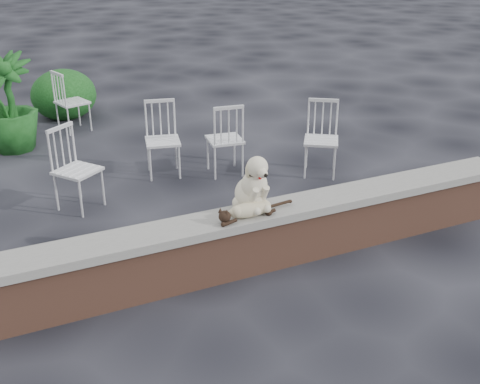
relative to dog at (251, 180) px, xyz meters
name	(u,v)px	position (x,y,z in m)	size (l,w,h in m)	color
ground	(231,272)	(-0.24, -0.08, -0.85)	(60.00, 60.00, 0.00)	black
brick_wall	(231,249)	(-0.24, -0.08, -0.60)	(6.00, 0.30, 0.50)	brown
capstone	(230,221)	(-0.24, -0.08, -0.31)	(6.20, 0.40, 0.08)	slate
dog	(251,180)	(0.00, 0.00, 0.00)	(0.36, 0.47, 0.55)	beige
cat	(250,209)	(-0.08, -0.15, -0.20)	(0.91, 0.22, 0.16)	tan
chair_d	(321,139)	(1.76, 1.61, -0.38)	(0.56, 0.56, 0.94)	white
chair_c	(225,138)	(0.67, 2.15, -0.38)	(0.56, 0.56, 0.94)	white
chair_a	(77,169)	(-1.22, 1.88, -0.38)	(0.56, 0.56, 0.94)	white
chair_e	(72,101)	(-0.78, 4.68, -0.38)	(0.56, 0.56, 0.94)	white
chair_b	(163,140)	(-0.07, 2.42, -0.38)	(0.56, 0.56, 0.94)	white
potted_plant_b	(8,103)	(-1.71, 4.19, -0.17)	(0.76, 0.76, 1.36)	#113D12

